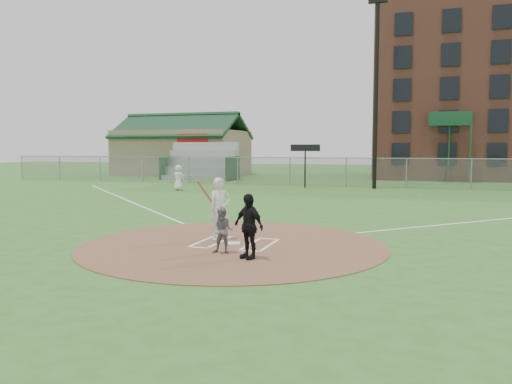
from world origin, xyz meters
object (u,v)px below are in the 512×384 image
(home_plate, at_px, (233,243))
(umpire, at_px, (248,226))
(batter_at_plate, at_px, (220,209))
(catcher, at_px, (223,231))
(ondeck_player, at_px, (179,178))

(home_plate, relative_size, umpire, 0.25)
(umpire, bearing_deg, home_plate, 149.44)
(home_plate, relative_size, batter_at_plate, 0.22)
(catcher, xyz_separation_m, umpire, (0.80, -0.35, 0.20))
(catcher, xyz_separation_m, ondeck_player, (-9.84, 16.92, 0.21))
(home_plate, relative_size, catcher, 0.34)
(catcher, height_order, umpire, umpire)
(umpire, distance_m, batter_at_plate, 2.64)
(umpire, xyz_separation_m, batter_at_plate, (-1.60, 2.09, 0.12))
(batter_at_plate, bearing_deg, home_plate, -40.30)
(catcher, relative_size, ondeck_player, 0.72)
(umpire, distance_m, ondeck_player, 20.28)
(home_plate, distance_m, catcher, 1.39)
(ondeck_player, relative_size, batter_at_plate, 0.90)
(catcher, distance_m, batter_at_plate, 1.95)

